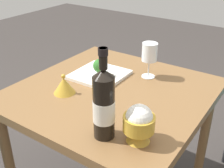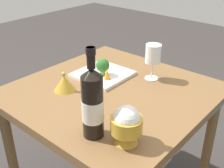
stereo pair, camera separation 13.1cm
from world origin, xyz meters
TOP-DOWN VIEW (x-y plane):
  - dining_table at (0.00, 0.00)m, footprint 0.85×0.85m
  - wine_bottle at (-0.17, 0.30)m, footprint 0.08×0.08m
  - wine_glass at (-0.07, -0.22)m, footprint 0.08×0.08m
  - rice_bowl at (-0.28, 0.26)m, footprint 0.11×0.11m
  - rice_bowl_lid at (0.16, 0.14)m, footprint 0.10×0.10m
  - serving_plate at (0.14, -0.08)m, footprint 0.25×0.25m
  - broccoli_floret at (0.12, -0.07)m, footprint 0.07×0.07m
  - carrot_garnish_left at (0.07, -0.04)m, footprint 0.03×0.03m

SIDE VIEW (x-z plane):
  - dining_table at x=0.00m, z-range 0.27..1.01m
  - serving_plate at x=0.14m, z-range 0.73..0.75m
  - rice_bowl_lid at x=0.16m, z-range 0.72..0.81m
  - carrot_garnish_left at x=0.07m, z-range 0.75..0.80m
  - broccoli_floret at x=0.12m, z-range 0.75..0.84m
  - rice_bowl at x=-0.28m, z-range 0.73..0.88m
  - wine_glass at x=-0.07m, z-range 0.77..0.95m
  - wine_bottle at x=-0.17m, z-range 0.70..1.03m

